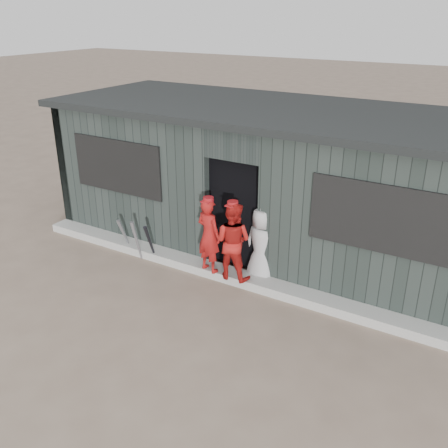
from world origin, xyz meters
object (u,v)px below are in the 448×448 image
Objects in this scene: bat_mid at (137,241)px; player_red_right at (232,241)px; player_grey_back at (262,245)px; bat_right at (150,243)px; player_red_left at (209,235)px; dugout at (271,179)px; bat_left at (125,235)px.

player_red_right is (1.91, 0.12, 0.42)m from bat_mid.
bat_mid is 0.60× the size of player_grey_back.
player_red_right is (1.65, 0.06, 0.42)m from bat_right.
player_red_left is 0.15× the size of dugout.
bat_right reaches higher than bat_left.
player_red_right reaches higher than player_red_left.
player_red_right reaches higher than bat_mid.
player_red_left is at bearing -0.92° from bat_left.
bat_right is at bearing 11.93° from bat_mid.
bat_left is 0.88× the size of bat_mid.
player_grey_back is (1.97, 0.47, 0.26)m from bat_right.
dugout is at bearing 49.06° from bat_mid.
dugout reaches higher than bat_right.
bat_left is at bearing 160.30° from bat_mid.
player_red_right reaches higher than player_grey_back.
player_red_left is (1.20, 0.07, 0.41)m from bat_right.
player_grey_back is at bearing 7.88° from bat_left.
player_grey_back is at bearing 13.29° from bat_right.
player_red_left reaches higher than player_grey_back.
player_red_right is at bearing -82.84° from dugout.
player_red_right is at bearing 59.07° from player_grey_back.
player_red_left is 0.45m from player_red_right.
dugout reaches higher than player_grey_back.
player_grey_back is at bearing -132.88° from player_red_right.
bat_right is at bearing -7.97° from bat_left.
player_red_left reaches higher than bat_right.
player_red_left is at bearing -96.92° from dugout.
player_red_right reaches higher than bat_right.
bat_mid is 0.61× the size of player_red_left.
player_red_right is 0.16× the size of dugout.
player_red_left is (1.46, 0.12, 0.40)m from bat_mid.
player_red_right is (2.34, -0.04, 0.47)m from bat_left.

